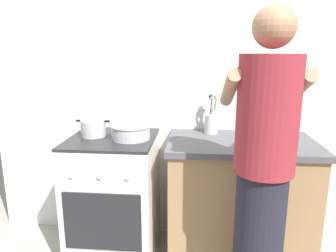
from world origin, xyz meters
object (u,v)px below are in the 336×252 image
(person, at_px, (262,178))
(spice_bottle, at_px, (258,138))
(stove_range, at_px, (114,197))
(mixing_bowl, at_px, (131,131))
(pot, at_px, (93,128))
(utensil_crock, at_px, (212,120))
(oil_bottle, at_px, (272,128))

(person, bearing_deg, spice_bottle, 82.50)
(stove_range, bearing_deg, person, -30.50)
(mixing_bowl, height_order, person, person)
(pot, distance_m, utensil_crock, 0.86)
(stove_range, height_order, utensil_crock, utensil_crock)
(mixing_bowl, bearing_deg, stove_range, 175.02)
(oil_bottle, bearing_deg, stove_range, -179.55)
(utensil_crock, bearing_deg, spice_bottle, -39.00)
(spice_bottle, bearing_deg, stove_range, 177.24)
(pot, bearing_deg, spice_bottle, -4.01)
(mixing_bowl, bearing_deg, spice_bottle, -2.40)
(pot, bearing_deg, utensil_crock, 10.74)
(utensil_crock, distance_m, spice_bottle, 0.38)
(mixing_bowl, height_order, oil_bottle, oil_bottle)
(mixing_bowl, distance_m, person, 0.96)
(spice_bottle, bearing_deg, utensil_crock, 141.00)
(oil_bottle, bearing_deg, pot, 178.94)
(pot, bearing_deg, mixing_bowl, -8.88)
(pot, height_order, spice_bottle, pot)
(person, bearing_deg, stove_range, 149.50)
(oil_bottle, bearing_deg, utensil_crock, 155.10)
(pot, relative_size, oil_bottle, 1.05)
(oil_bottle, bearing_deg, spice_bottle, -149.93)
(pot, height_order, person, person)
(stove_range, bearing_deg, oil_bottle, 0.45)
(stove_range, bearing_deg, mixing_bowl, -4.98)
(pot, distance_m, mixing_bowl, 0.28)
(oil_bottle, relative_size, person, 0.13)
(spice_bottle, distance_m, person, 0.51)
(spice_bottle, xyz_separation_m, oil_bottle, (0.10, 0.06, 0.06))
(mixing_bowl, relative_size, oil_bottle, 1.23)
(pot, distance_m, oil_bottle, 1.24)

